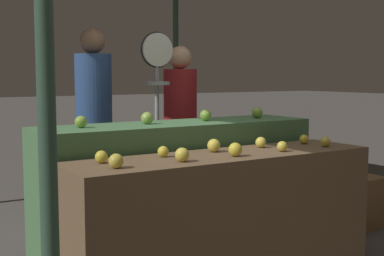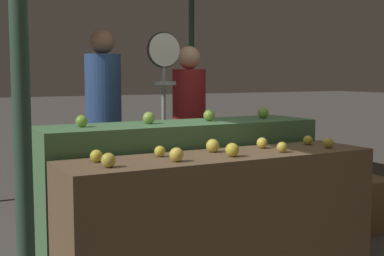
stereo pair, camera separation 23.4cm
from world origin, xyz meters
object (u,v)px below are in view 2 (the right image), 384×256
at_px(produce_scale, 164,86).
at_px(person_customer_left, 103,109).
at_px(person_vendor_at_scale, 189,119).
at_px(wooden_crate_side, 360,204).

xyz_separation_m(produce_scale, person_customer_left, (-0.32, 0.62, -0.22)).
distance_m(person_vendor_at_scale, person_customer_left, 0.80).
bearing_deg(person_vendor_at_scale, produce_scale, 34.37).
distance_m(person_vendor_at_scale, wooden_crate_side, 1.70).
bearing_deg(person_customer_left, produce_scale, 96.52).
relative_size(person_vendor_at_scale, wooden_crate_side, 3.56).
bearing_deg(wooden_crate_side, produce_scale, 152.67).
relative_size(produce_scale, person_customer_left, 0.97).
height_order(produce_scale, person_vendor_at_scale, produce_scale).
bearing_deg(person_customer_left, person_vendor_at_scale, 132.08).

